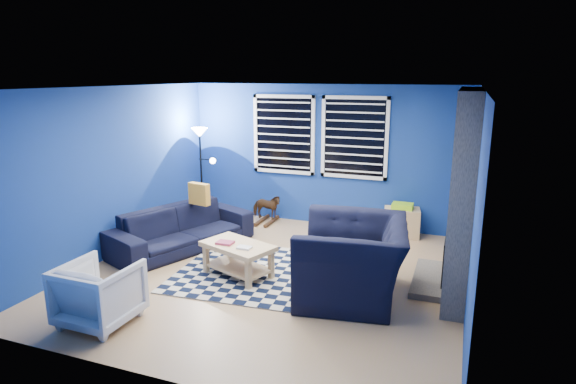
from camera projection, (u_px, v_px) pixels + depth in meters
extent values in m
plane|color=tan|center=(271.00, 274.00, 6.58)|extent=(5.00, 5.00, 0.00)
plane|color=white|center=(269.00, 88.00, 5.99)|extent=(5.00, 5.00, 0.00)
plane|color=navy|center=(324.00, 156.00, 8.56)|extent=(5.00, 0.00, 5.00)
plane|color=navy|center=(115.00, 172.00, 7.13)|extent=(0.00, 5.00, 5.00)
plane|color=navy|center=(474.00, 203.00, 5.43)|extent=(0.00, 5.00, 5.00)
cube|color=gray|center=(463.00, 192.00, 5.93)|extent=(0.26, 2.00, 2.50)
cube|color=black|center=(445.00, 259.00, 6.20)|extent=(0.04, 0.70, 0.60)
cube|color=gray|center=(433.00, 280.00, 6.31)|extent=(0.50, 1.20, 0.08)
cube|color=black|center=(284.00, 134.00, 8.71)|extent=(1.05, 0.02, 1.30)
cube|color=white|center=(284.00, 96.00, 8.54)|extent=(1.17, 0.05, 0.06)
cube|color=white|center=(284.00, 171.00, 8.86)|extent=(1.17, 0.05, 0.06)
cube|color=black|center=(355.00, 138.00, 8.27)|extent=(1.05, 0.02, 1.30)
cube|color=white|center=(356.00, 98.00, 8.10)|extent=(1.17, 0.05, 0.06)
cube|color=white|center=(353.00, 176.00, 8.42)|extent=(1.17, 0.05, 0.06)
cube|color=black|center=(471.00, 160.00, 7.24)|extent=(0.06, 1.00, 0.58)
cube|color=black|center=(469.00, 160.00, 7.25)|extent=(0.01, 0.92, 0.50)
cube|color=black|center=(271.00, 273.00, 6.59)|extent=(2.63, 2.17, 0.02)
imported|color=black|center=(182.00, 229.00, 7.47)|extent=(2.41, 1.66, 0.66)
imported|color=black|center=(352.00, 259.00, 5.85)|extent=(1.63, 1.48, 0.94)
imported|color=gray|center=(99.00, 293.00, 5.23)|extent=(0.75, 0.78, 0.69)
imported|color=#472A16|center=(266.00, 207.00, 8.80)|extent=(0.31, 0.57, 0.47)
cube|color=tan|center=(238.00, 246.00, 6.43)|extent=(1.09, 0.85, 0.06)
cube|color=tan|center=(238.00, 267.00, 6.50)|extent=(0.99, 0.74, 0.03)
cube|color=#9A2C4A|center=(225.00, 243.00, 6.42)|extent=(0.26, 0.23, 0.03)
cube|color=silver|center=(244.00, 248.00, 6.24)|extent=(0.21, 0.18, 0.03)
cube|color=tan|center=(204.00, 264.00, 6.42)|extent=(0.08, 0.08, 0.39)
cube|color=tan|center=(259.00, 272.00, 6.15)|extent=(0.08, 0.08, 0.39)
cube|color=tan|center=(219.00, 253.00, 6.81)|extent=(0.08, 0.08, 0.39)
cube|color=tan|center=(272.00, 260.00, 6.54)|extent=(0.08, 0.08, 0.39)
cube|color=tan|center=(402.00, 222.00, 8.08)|extent=(0.63, 0.47, 0.48)
cube|color=black|center=(402.00, 222.00, 8.08)|extent=(0.55, 0.42, 0.38)
cube|color=#9CE11A|center=(403.00, 206.00, 8.01)|extent=(0.38, 0.31, 0.09)
cylinder|color=black|center=(203.00, 220.00, 8.99)|extent=(0.22, 0.22, 0.03)
cylinder|color=black|center=(202.00, 178.00, 8.80)|extent=(0.03, 0.03, 1.61)
cone|color=white|center=(200.00, 133.00, 8.60)|extent=(0.29, 0.29, 0.16)
sphere|color=white|center=(213.00, 161.00, 8.59)|extent=(0.11, 0.11, 0.11)
cube|color=#C68A2E|center=(199.00, 194.00, 7.58)|extent=(0.37, 0.18, 0.34)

